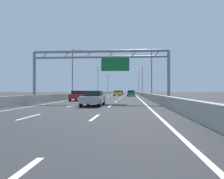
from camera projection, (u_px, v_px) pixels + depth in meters
name	position (u px, v px, depth m)	size (l,w,h in m)	color
ground_plane	(122.00, 94.00, 99.82)	(260.00, 260.00, 0.00)	#2D2D30
lane_dash_left_1	(29.00, 117.00, 12.74)	(0.16, 3.00, 0.01)	white
lane_dash_left_2	(71.00, 106.00, 21.71)	(0.16, 3.00, 0.01)	white
lane_dash_left_3	(89.00, 102.00, 30.68)	(0.16, 3.00, 0.01)	white
lane_dash_left_4	(98.00, 99.00, 39.65)	(0.16, 3.00, 0.01)	white
lane_dash_left_5	(104.00, 97.00, 48.62)	(0.16, 3.00, 0.01)	white
lane_dash_left_6	(108.00, 96.00, 57.60)	(0.16, 3.00, 0.01)	white
lane_dash_left_7	(111.00, 96.00, 66.57)	(0.16, 3.00, 0.01)	white
lane_dash_left_8	(114.00, 95.00, 75.54)	(0.16, 3.00, 0.01)	white
lane_dash_left_9	(115.00, 95.00, 84.51)	(0.16, 3.00, 0.01)	white
lane_dash_left_10	(117.00, 94.00, 93.48)	(0.16, 3.00, 0.01)	white
lane_dash_left_11	(118.00, 94.00, 102.45)	(0.16, 3.00, 0.01)	white
lane_dash_left_12	(119.00, 94.00, 111.42)	(0.16, 3.00, 0.01)	white
lane_dash_left_13	(120.00, 93.00, 120.40)	(0.16, 3.00, 0.01)	white
lane_dash_left_14	(121.00, 93.00, 129.37)	(0.16, 3.00, 0.01)	white
lane_dash_left_15	(121.00, 93.00, 138.34)	(0.16, 3.00, 0.01)	white
lane_dash_left_16	(122.00, 93.00, 147.31)	(0.16, 3.00, 0.01)	white
lane_dash_left_17	(122.00, 93.00, 156.28)	(0.16, 3.00, 0.01)	white
lane_dash_right_1	(95.00, 118.00, 12.45)	(0.16, 3.00, 0.01)	white
lane_dash_right_2	(110.00, 106.00, 21.42)	(0.16, 3.00, 0.01)	white
lane_dash_right_3	(116.00, 102.00, 30.40)	(0.16, 3.00, 0.01)	white
lane_dash_right_4	(119.00, 99.00, 39.37)	(0.16, 3.00, 0.01)	white
lane_dash_right_5	(121.00, 98.00, 48.34)	(0.16, 3.00, 0.01)	white
lane_dash_right_6	(123.00, 96.00, 57.31)	(0.16, 3.00, 0.01)	white
lane_dash_right_7	(124.00, 96.00, 66.28)	(0.16, 3.00, 0.01)	white
lane_dash_right_8	(125.00, 95.00, 75.25)	(0.16, 3.00, 0.01)	white
lane_dash_right_9	(125.00, 95.00, 84.22)	(0.16, 3.00, 0.01)	white
lane_dash_right_10	(126.00, 94.00, 93.19)	(0.16, 3.00, 0.01)	white
lane_dash_right_11	(126.00, 94.00, 102.17)	(0.16, 3.00, 0.01)	white
lane_dash_right_12	(127.00, 94.00, 111.14)	(0.16, 3.00, 0.01)	white
lane_dash_right_13	(127.00, 93.00, 120.11)	(0.16, 3.00, 0.01)	white
lane_dash_right_14	(127.00, 93.00, 129.08)	(0.16, 3.00, 0.01)	white
lane_dash_right_15	(127.00, 93.00, 138.05)	(0.16, 3.00, 0.01)	white
lane_dash_right_16	(128.00, 93.00, 147.02)	(0.16, 3.00, 0.01)	white
lane_dash_right_17	(128.00, 93.00, 155.99)	(0.16, 3.00, 0.01)	white
edge_line_left	(107.00, 94.00, 88.27)	(0.16, 176.00, 0.01)	white
edge_line_right	(135.00, 94.00, 87.44)	(0.16, 176.00, 0.01)	white
barrier_left	(108.00, 93.00, 110.34)	(0.45, 220.00, 0.95)	#9E9E99
barrier_right	(138.00, 93.00, 109.24)	(0.45, 220.00, 0.95)	#9E9E99
sign_gantry	(102.00, 62.00, 28.34)	(16.75, 0.36, 6.36)	gray
streetlamp_left_mid	(74.00, 70.00, 45.92)	(2.58, 0.28, 9.50)	slate
streetlamp_right_mid	(150.00, 70.00, 44.73)	(2.58, 0.28, 9.50)	slate
streetlamp_left_far	(99.00, 79.00, 81.76)	(2.58, 0.28, 9.50)	slate
streetlamp_right_far	(142.00, 79.00, 80.57)	(2.58, 0.28, 9.50)	slate
streetlamp_left_distant	(108.00, 83.00, 117.60)	(2.58, 0.28, 9.50)	slate
streetlamp_right_distant	(138.00, 83.00, 116.42)	(2.58, 0.28, 9.50)	slate
white_car	(130.00, 93.00, 68.70)	(1.82, 4.12, 1.50)	silver
yellow_car	(117.00, 93.00, 65.20)	(1.85, 4.11, 1.43)	yellow
orange_car	(121.00, 93.00, 80.32)	(1.80, 4.32, 1.48)	orange
green_car	(131.00, 93.00, 59.27)	(1.87, 4.57, 1.50)	#1E7A38
silver_car	(93.00, 98.00, 21.97)	(1.81, 4.49, 1.42)	#A8ADB2
red_car	(79.00, 95.00, 33.59)	(1.85, 4.52, 1.43)	red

